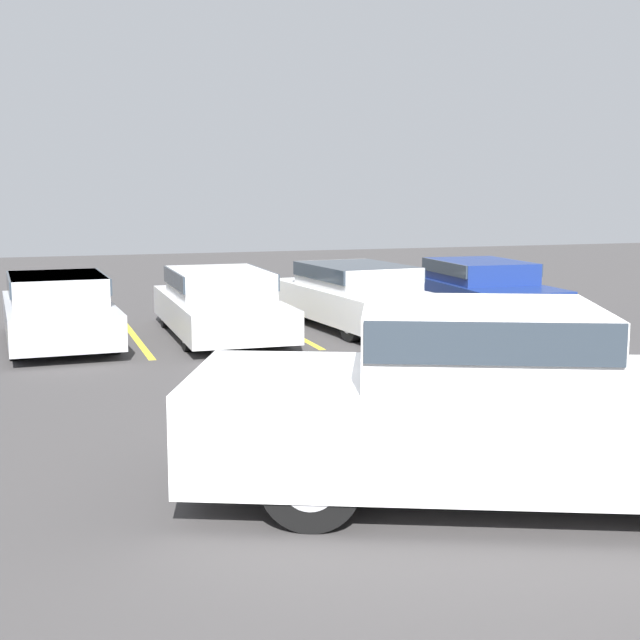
% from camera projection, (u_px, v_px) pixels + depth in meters
% --- Properties ---
extents(ground_plane, '(60.00, 60.00, 0.00)m').
position_uv_depth(ground_plane, '(443.00, 494.00, 7.94)').
color(ground_plane, '#423F3F').
extents(stall_stripe_c, '(0.12, 4.03, 0.01)m').
position_uv_depth(stall_stripe_c, '(137.00, 340.00, 15.97)').
color(stall_stripe_c, yellow).
rests_on(stall_stripe_c, ground_plane).
extents(stall_stripe_d, '(0.12, 4.03, 0.01)m').
position_uv_depth(stall_stripe_d, '(289.00, 332.00, 16.86)').
color(stall_stripe_d, yellow).
rests_on(stall_stripe_d, ground_plane).
extents(stall_stripe_e, '(0.12, 4.03, 0.01)m').
position_uv_depth(stall_stripe_e, '(426.00, 324.00, 17.75)').
color(stall_stripe_e, yellow).
rests_on(stall_stripe_e, ground_plane).
extents(stall_stripe_f, '(0.12, 4.03, 0.01)m').
position_uv_depth(stall_stripe_f, '(549.00, 318.00, 18.64)').
color(stall_stripe_f, yellow).
rests_on(stall_stripe_f, ground_plane).
extents(pickup_truck, '(5.94, 4.02, 1.70)m').
position_uv_depth(pickup_truck, '(513.00, 404.00, 7.71)').
color(pickup_truck, white).
rests_on(pickup_truck, ground_plane).
extents(parked_sedan_b, '(1.90, 4.28, 1.21)m').
position_uv_depth(parked_sedan_b, '(58.00, 307.00, 15.46)').
color(parked_sedan_b, '#B7BABF').
rests_on(parked_sedan_b, ground_plane).
extents(parked_sedan_c, '(1.89, 4.64, 1.21)m').
position_uv_depth(parked_sedan_c, '(220.00, 301.00, 16.31)').
color(parked_sedan_c, silver).
rests_on(parked_sedan_c, ground_plane).
extents(parked_sedan_d, '(2.25, 4.85, 1.23)m').
position_uv_depth(parked_sedan_d, '(358.00, 294.00, 17.27)').
color(parked_sedan_d, silver).
rests_on(parked_sedan_d, ground_plane).
extents(parked_sedan_e, '(1.97, 4.34, 1.23)m').
position_uv_depth(parked_sedan_e, '(481.00, 289.00, 18.18)').
color(parked_sedan_e, navy).
rests_on(parked_sedan_e, ground_plane).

